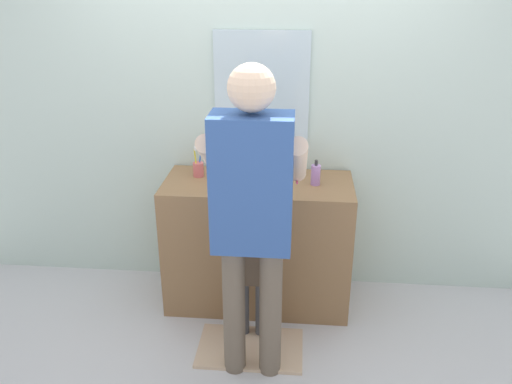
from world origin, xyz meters
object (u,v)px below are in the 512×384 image
at_px(toothbrush_cup, 198,168).
at_px(child_toddler, 252,263).
at_px(adult_parent, 252,202).
at_px(soap_bottle, 316,175).

height_order(toothbrush_cup, child_toddler, toothbrush_cup).
distance_m(toothbrush_cup, adult_parent, 0.89).
bearing_deg(soap_bottle, toothbrush_cup, 174.07).
bearing_deg(toothbrush_cup, soap_bottle, -5.93).
xyz_separation_m(toothbrush_cup, child_toddler, (0.40, -0.48, -0.42)).
relative_size(child_toddler, adult_parent, 0.50).
distance_m(soap_bottle, child_toddler, 0.69).
bearing_deg(toothbrush_cup, adult_parent, -60.69).
bearing_deg(child_toddler, adult_parent, -84.37).
xyz_separation_m(child_toddler, adult_parent, (0.03, -0.29, 0.53)).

